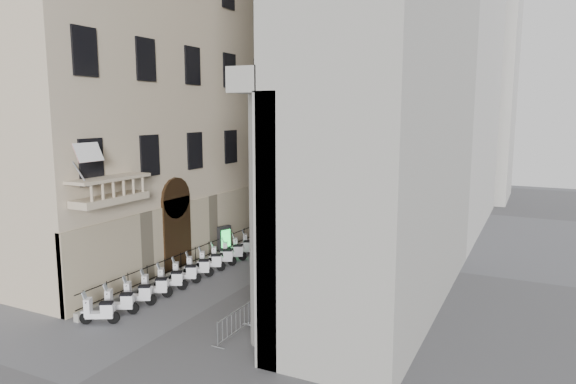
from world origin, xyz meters
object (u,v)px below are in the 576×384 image
at_px(info_kiosk, 224,241).
at_px(pedestrian_b, 395,211).
at_px(scooter_0, 101,324).
at_px(pedestrian_a, 339,212).
at_px(street_lamp, 288,174).
at_px(security_tent, 314,196).

distance_m(info_kiosk, pedestrian_b, 17.55).
relative_size(scooter_0, info_kiosk, 0.74).
bearing_deg(pedestrian_a, street_lamp, 87.67).
relative_size(security_tent, pedestrian_a, 2.47).
height_order(street_lamp, info_kiosk, street_lamp).
bearing_deg(pedestrian_a, security_tent, 105.90).
xyz_separation_m(pedestrian_a, pedestrian_b, (4.04, 2.85, -0.08)).
bearing_deg(scooter_0, info_kiosk, -23.81).
relative_size(scooter_0, pedestrian_a, 0.82).
distance_m(scooter_0, security_tent, 19.65).
height_order(security_tent, pedestrian_b, security_tent).
height_order(info_kiosk, pedestrian_a, info_kiosk).
relative_size(scooter_0, security_tent, 0.33).
height_order(scooter_0, street_lamp, street_lamp).
relative_size(pedestrian_a, pedestrian_b, 1.09).
bearing_deg(pedestrian_b, pedestrian_a, 68.95).
bearing_deg(scooter_0, street_lamp, -28.70).
bearing_deg(security_tent, info_kiosk, -110.52).
relative_size(info_kiosk, pedestrian_b, 1.21).
distance_m(pedestrian_a, pedestrian_b, 4.94).
height_order(scooter_0, info_kiosk, info_kiosk).
bearing_deg(security_tent, pedestrian_a, 89.90).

